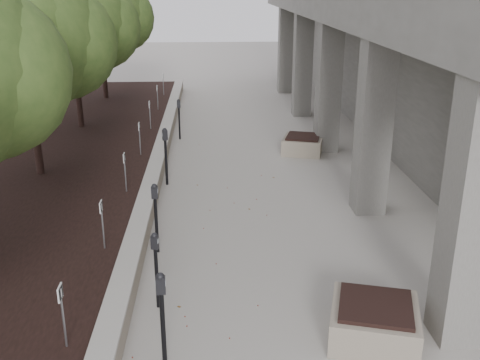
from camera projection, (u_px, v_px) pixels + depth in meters
name	position (u px, v px, depth m)	size (l,w,h in m)	color
retaining_wall	(158.00, 165.00, 15.73)	(0.39, 26.00, 0.50)	gray
planting_bed	(26.00, 168.00, 15.55)	(7.00, 26.00, 0.40)	black
crabapple_tree_3	(27.00, 69.00, 13.66)	(4.60, 4.00, 5.44)	#36521F
crabapple_tree_4	(74.00, 46.00, 18.36)	(4.60, 4.00, 5.44)	#36521F
crabapple_tree_5	(101.00, 33.00, 23.05)	(4.60, 4.00, 5.44)	#36521F
parking_sign_2	(63.00, 317.00, 7.50)	(0.04, 0.22, 0.96)	black
parking_sign_3	(103.00, 225.00, 10.32)	(0.04, 0.22, 0.96)	black
parking_sign_4	(125.00, 173.00, 13.14)	(0.04, 0.22, 0.96)	black
parking_sign_5	(140.00, 139.00, 15.95)	(0.04, 0.22, 0.96)	black
parking_sign_6	(150.00, 115.00, 18.77)	(0.04, 0.22, 0.96)	black
parking_sign_7	(158.00, 98.00, 21.59)	(0.04, 0.22, 0.96)	black
parking_sign_8	(163.00, 84.00, 24.41)	(0.04, 0.22, 0.96)	black
parking_meter_1	(163.00, 321.00, 7.61)	(0.15, 0.11, 1.51)	black
parking_meter_2	(156.00, 271.00, 9.08)	(0.14, 0.10, 1.37)	black
parking_meter_3	(156.00, 218.00, 10.96)	(0.15, 0.10, 1.47)	black
parking_meter_4	(166.00, 157.00, 14.64)	(0.16, 0.11, 1.57)	black
parking_meter_5	(179.00, 119.00, 18.94)	(0.14, 0.10, 1.40)	black
planter_front	(374.00, 321.00, 8.40)	(1.29, 1.29, 0.60)	gray
planter_back	(303.00, 144.00, 17.57)	(1.21, 1.21, 0.56)	gray
berry_scatter	(222.00, 230.00, 12.14)	(3.30, 14.10, 0.02)	maroon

